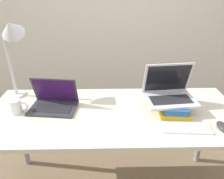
% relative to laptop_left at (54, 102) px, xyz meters
% --- Properties ---
extents(wall_back, '(8.00, 0.05, 2.70)m').
position_rel_laptop_left_xyz_m(wall_back, '(0.43, 1.18, 0.53)').
color(wall_back, silver).
rests_on(wall_back, ground_plane).
extents(desk, '(1.78, 0.73, 0.77)m').
position_rel_laptop_left_xyz_m(desk, '(0.43, -0.07, -0.12)').
color(desk, beige).
rests_on(desk, ground_plane).
extents(laptop_left, '(0.35, 0.25, 0.22)m').
position_rel_laptop_left_xyz_m(laptop_left, '(0.00, 0.00, 0.00)').
color(laptop_left, '#333338').
rests_on(laptop_left, desk).
extents(book_stack, '(0.21, 0.28, 0.07)m').
position_rel_laptop_left_xyz_m(book_stack, '(0.85, -0.06, -0.01)').
color(book_stack, gold).
rests_on(book_stack, desk).
extents(laptop_on_books, '(0.37, 0.28, 0.25)m').
position_rel_laptop_left_xyz_m(laptop_on_books, '(0.82, -0.02, 0.08)').
color(laptop_on_books, silver).
rests_on(laptop_on_books, book_stack).
extents(wireless_keyboard, '(0.31, 0.13, 0.01)m').
position_rel_laptop_left_xyz_m(wireless_keyboard, '(0.88, -0.27, -0.04)').
color(wireless_keyboard, white).
rests_on(wireless_keyboard, desk).
extents(mouse, '(0.06, 0.11, 0.04)m').
position_rel_laptop_left_xyz_m(mouse, '(1.10, -0.28, -0.03)').
color(mouse, '#2D2D2D').
rests_on(mouse, desk).
extents(mug, '(0.13, 0.08, 0.10)m').
position_rel_laptop_left_xyz_m(mug, '(-0.25, -0.06, 0.01)').
color(mug, white).
rests_on(mug, desk).
extents(desk_lamp, '(0.23, 0.20, 0.62)m').
position_rel_laptop_left_xyz_m(desk_lamp, '(-0.28, 0.17, 0.42)').
color(desk_lamp, silver).
rests_on(desk_lamp, desk).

